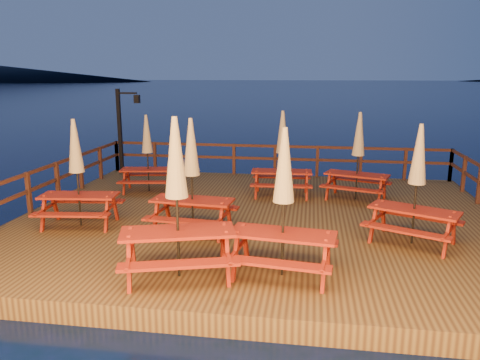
{
  "coord_description": "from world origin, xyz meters",
  "views": [
    {
      "loc": [
        1.23,
        -11.27,
        3.94
      ],
      "look_at": [
        -0.59,
        0.6,
        1.18
      ],
      "focal_mm": 35.0,
      "sensor_mm": 36.0,
      "label": 1
    }
  ],
  "objects": [
    {
      "name": "ground",
      "position": [
        0.0,
        0.0,
        0.0
      ],
      "size": [
        500.0,
        500.0,
        0.0
      ],
      "primitive_type": "plane",
      "color": "black",
      "rests_on": "ground"
    },
    {
      "name": "deck",
      "position": [
        0.0,
        0.0,
        0.2
      ],
      "size": [
        12.0,
        10.0,
        0.4
      ],
      "primitive_type": "cube",
      "color": "#432B15",
      "rests_on": "ground"
    },
    {
      "name": "deck_piles",
      "position": [
        0.0,
        0.0,
        -0.3
      ],
      "size": [
        11.44,
        9.44,
        1.4
      ],
      "color": "#3D1E13",
      "rests_on": "ground"
    },
    {
      "name": "railing",
      "position": [
        0.0,
        1.78,
        1.16
      ],
      "size": [
        11.8,
        9.75,
        1.1
      ],
      "color": "#3D1E13",
      "rests_on": "deck"
    },
    {
      "name": "lamp_post",
      "position": [
        -5.39,
        4.55,
        2.2
      ],
      "size": [
        0.85,
        0.18,
        3.0
      ],
      "color": "black",
      "rests_on": "deck"
    },
    {
      "name": "picnic_table_0",
      "position": [
        3.41,
        -1.43,
        1.72
      ],
      "size": [
        2.24,
        2.1,
        2.54
      ],
      "rotation": [
        0.0,
        0.0,
        -0.46
      ],
      "color": "maroon",
      "rests_on": "deck"
    },
    {
      "name": "picnic_table_1",
      "position": [
        -3.64,
        2.05,
        1.61
      ],
      "size": [
        1.83,
        1.59,
        2.33
      ],
      "rotation": [
        0.0,
        0.0,
        0.16
      ],
      "color": "maroon",
      "rests_on": "deck"
    },
    {
      "name": "picnic_table_2",
      "position": [
        -4.12,
        -1.37,
        1.71
      ],
      "size": [
        1.93,
        1.65,
        2.53
      ],
      "rotation": [
        0.0,
        0.0,
        0.12
      ],
      "color": "maroon",
      "rests_on": "deck"
    },
    {
      "name": "picnic_table_3",
      "position": [
        0.41,
        2.13,
        1.7
      ],
      "size": [
        1.81,
        1.51,
        2.49
      ],
      "rotation": [
        0.0,
        0.0,
        0.05
      ],
      "color": "maroon",
      "rests_on": "deck"
    },
    {
      "name": "picnic_table_4",
      "position": [
        2.55,
        2.04,
        1.69
      ],
      "size": [
        2.11,
        1.91,
        2.49
      ],
      "rotation": [
        0.0,
        0.0,
        -0.33
      ],
      "color": "maroon",
      "rests_on": "deck"
    },
    {
      "name": "picnic_table_5",
      "position": [
        0.79,
        -3.44,
        1.78
      ],
      "size": [
        2.03,
        1.75,
        2.66
      ],
      "rotation": [
        0.0,
        0.0,
        -0.12
      ],
      "color": "maroon",
      "rests_on": "deck"
    },
    {
      "name": "picnic_table_6",
      "position": [
        -1.02,
        -3.77,
        1.88
      ],
      "size": [
        2.37,
        2.14,
        2.84
      ],
      "rotation": [
        0.0,
        0.0,
        0.29
      ],
      "color": "maroon",
      "rests_on": "deck"
    },
    {
      "name": "picnic_table_7",
      "position": [
        -1.36,
        -1.44,
        1.75
      ],
      "size": [
        1.94,
        1.65,
        2.59
      ],
      "rotation": [
        0.0,
        0.0,
        -0.09
      ],
      "color": "maroon",
      "rests_on": "deck"
    }
  ]
}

